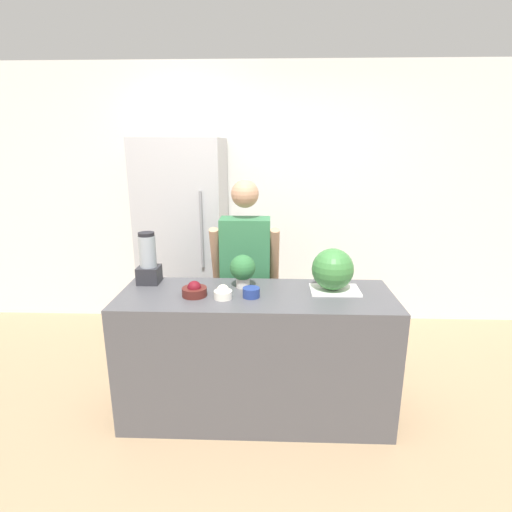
% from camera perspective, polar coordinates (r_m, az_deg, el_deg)
% --- Properties ---
extents(ground_plane, '(14.00, 14.00, 0.00)m').
position_cam_1_polar(ground_plane, '(2.82, -0.28, -24.93)').
color(ground_plane, tan).
extents(wall_back, '(8.00, 0.06, 2.60)m').
position_cam_1_polar(wall_back, '(4.13, 0.81, 8.25)').
color(wall_back, white).
rests_on(wall_back, ground_plane).
extents(counter_island, '(1.80, 0.62, 0.89)m').
position_cam_1_polar(counter_island, '(2.82, -0.02, -13.89)').
color(counter_island, '#4C4C51').
rests_on(counter_island, ground_plane).
extents(refrigerator, '(0.76, 0.75, 1.89)m').
position_cam_1_polar(refrigerator, '(3.87, -10.07, 2.15)').
color(refrigerator, '#B7B7BC').
rests_on(refrigerator, ground_plane).
extents(person, '(0.52, 0.26, 1.59)m').
position_cam_1_polar(person, '(3.13, -1.51, -3.37)').
color(person, '#333338').
rests_on(person, ground_plane).
extents(cutting_board, '(0.32, 0.22, 0.01)m').
position_cam_1_polar(cutting_board, '(2.73, 11.19, -4.80)').
color(cutting_board, white).
rests_on(cutting_board, counter_island).
extents(watermelon, '(0.28, 0.28, 0.28)m').
position_cam_1_polar(watermelon, '(2.68, 10.90, -1.86)').
color(watermelon, '#3D7F3D').
rests_on(watermelon, cutting_board).
extents(bowl_cherries, '(0.16, 0.16, 0.10)m').
position_cam_1_polar(bowl_cherries, '(2.61, -8.79, -4.87)').
color(bowl_cherries, '#511E19').
rests_on(bowl_cherries, counter_island).
extents(bowl_cream, '(0.12, 0.12, 0.09)m').
position_cam_1_polar(bowl_cream, '(2.55, -4.74, -5.28)').
color(bowl_cream, white).
rests_on(bowl_cream, counter_island).
extents(bowl_small_blue, '(0.11, 0.11, 0.06)m').
position_cam_1_polar(bowl_small_blue, '(2.57, -0.68, -5.22)').
color(bowl_small_blue, navy).
rests_on(bowl_small_blue, counter_island).
extents(blender, '(0.15, 0.15, 0.36)m').
position_cam_1_polar(blender, '(2.88, -15.14, -0.70)').
color(blender, '#28282D').
rests_on(blender, counter_island).
extents(potted_plant, '(0.18, 0.18, 0.23)m').
position_cam_1_polar(potted_plant, '(2.71, -1.91, -1.87)').
color(potted_plant, beige).
rests_on(potted_plant, counter_island).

